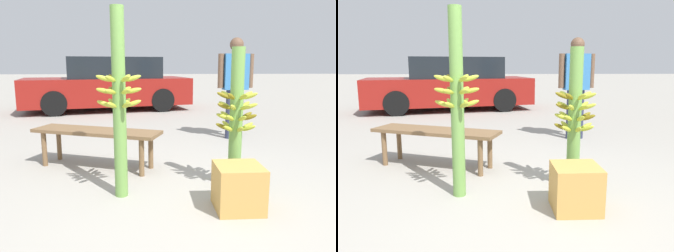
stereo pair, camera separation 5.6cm
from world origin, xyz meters
TOP-DOWN VIEW (x-y plane):
  - ground_plane at (0.00, 0.00)m, footprint 80.00×80.00m
  - banana_stalk_left at (-0.59, 0.33)m, footprint 0.42×0.39m
  - banana_stalk_center at (0.54, 0.49)m, footprint 0.41×0.41m
  - vendor_person at (1.12, 2.71)m, footprint 0.61×0.22m
  - market_bench at (-0.96, 1.24)m, footprint 1.61×0.94m
  - parked_car at (-1.40, 6.45)m, footprint 4.66×2.70m
  - produce_crate at (0.44, -0.04)m, footprint 0.40×0.40m

SIDE VIEW (x-z plane):
  - ground_plane at x=0.00m, z-range 0.00..0.00m
  - produce_crate at x=0.44m, z-range 0.00..0.40m
  - market_bench at x=-0.96m, z-range 0.17..0.63m
  - parked_car at x=-1.40m, z-range -0.03..1.40m
  - banana_stalk_center at x=0.54m, z-range 0.02..1.42m
  - banana_stalk_left at x=-0.59m, z-range 0.02..1.76m
  - vendor_person at x=1.12m, z-range 0.17..1.84m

